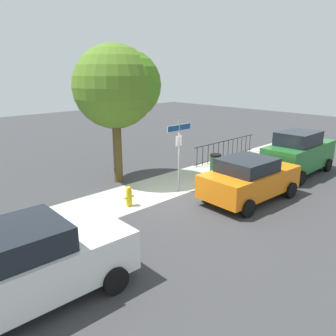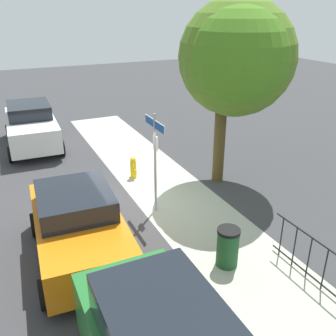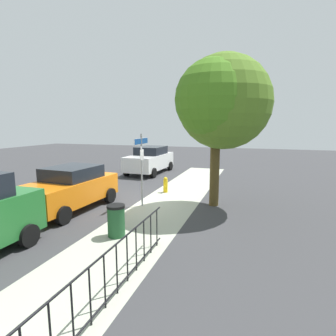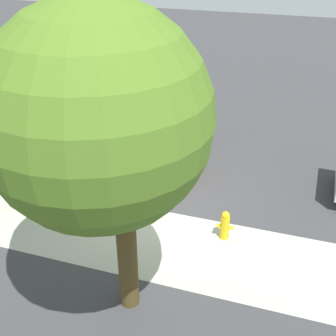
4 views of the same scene
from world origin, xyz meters
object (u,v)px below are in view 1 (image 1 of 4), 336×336
object	(u,v)px
trash_bin	(215,164)
car_orange	(249,178)
car_white	(24,265)
car_green	(299,153)
shade_tree	(117,87)
fire_hydrant	(129,196)
street_sign	(179,143)

from	to	relation	value
trash_bin	car_orange	bearing A→B (deg)	-120.68
car_white	trash_bin	size ratio (longest dim) A/B	4.79
trash_bin	car_green	bearing A→B (deg)	-44.96
shade_tree	fire_hydrant	world-z (taller)	shade_tree
car_orange	car_green	size ratio (longest dim) A/B	0.96
car_white	car_orange	distance (m)	8.74
car_orange	car_green	xyz separation A→B (m)	(4.67, 0.24, 0.18)
car_green	fire_hydrant	world-z (taller)	car_green
car_orange	fire_hydrant	distance (m)	4.70
car_orange	fire_hydrant	xyz separation A→B (m)	(-3.76, 2.78, -0.49)
street_sign	car_orange	distance (m)	3.12
car_green	trash_bin	world-z (taller)	car_green
street_sign	fire_hydrant	bearing A→B (deg)	175.42
shade_tree	fire_hydrant	distance (m)	5.06
car_white	fire_hydrant	size ratio (longest dim) A/B	6.02
street_sign	shade_tree	world-z (taller)	shade_tree
shade_tree	car_white	distance (m)	9.37
car_white	trash_bin	distance (m)	11.03
shade_tree	trash_bin	bearing A→B (deg)	-33.41
car_white	car_orange	size ratio (longest dim) A/B	1.10
shade_tree	street_sign	bearing A→B (deg)	-76.25
car_orange	trash_bin	xyz separation A→B (m)	(1.82, 3.08, -0.38)
car_orange	fire_hydrant	size ratio (longest dim) A/B	5.45
car_white	trash_bin	world-z (taller)	car_white
car_white	car_green	xyz separation A→B (m)	(13.41, 0.29, 0.12)
car_white	fire_hydrant	xyz separation A→B (m)	(4.98, 2.83, -0.55)
car_orange	fire_hydrant	world-z (taller)	car_orange
car_green	fire_hydrant	distance (m)	8.83
car_green	car_orange	bearing A→B (deg)	-177.26
street_sign	shade_tree	distance (m)	3.78
street_sign	car_green	size ratio (longest dim) A/B	0.68
street_sign	car_green	distance (m)	6.48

